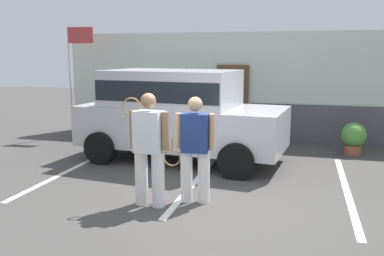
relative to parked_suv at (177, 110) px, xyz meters
The scene contains 10 objects.
ground_plane 3.20m from the parked_suv, 68.04° to the right, with size 40.00×40.00×0.00m, color #423F3D.
parking_stripe_0 2.57m from the parked_suv, 146.60° to the right, with size 0.12×4.40×0.01m, color silver.
parking_stripe_1 1.90m from the parked_suv, 56.92° to the right, with size 0.12×4.40×0.01m, color silver.
parking_stripe_2 3.96m from the parked_suv, 19.53° to the right, with size 0.12×4.40×0.01m, color silver.
house_frontage 3.05m from the parked_suv, 68.51° to the left, with size 10.68×0.40×3.00m.
parked_suv is the anchor object (origin of this frame).
tennis_player_man 2.95m from the parked_suv, 81.51° to the right, with size 0.80×0.33×1.82m.
tennis_player_woman 2.79m from the parked_suv, 66.92° to the right, with size 0.91×0.31×1.74m.
potted_plant_by_porch 4.33m from the parked_suv, 21.69° to the left, with size 0.59×0.59×0.78m.
flag_pole 4.25m from the parked_suv, 152.86° to the left, with size 0.80×0.09×3.20m.
Camera 1 is at (1.64, -6.11, 2.42)m, focal length 38.72 mm.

